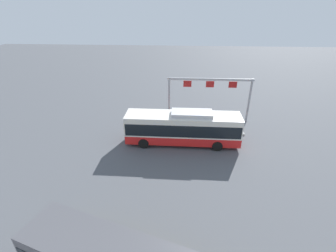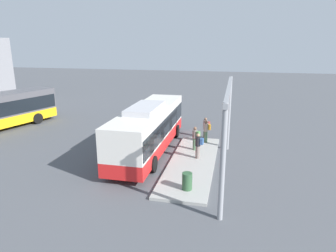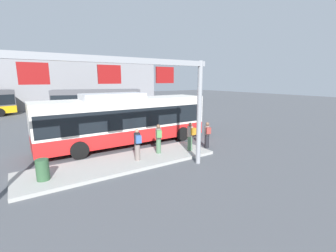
# 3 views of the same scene
# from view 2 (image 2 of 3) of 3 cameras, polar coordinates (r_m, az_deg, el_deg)

# --- Properties ---
(ground_plane) EXTENTS (120.00, 120.00, 0.00)m
(ground_plane) POSITION_cam_2_polar(r_m,az_deg,el_deg) (21.53, -3.50, -4.76)
(ground_plane) COLOR #4C4F54
(platform_curb) EXTENTS (10.00, 2.80, 0.16)m
(platform_curb) POSITION_cam_2_polar(r_m,az_deg,el_deg) (19.40, 4.56, -6.89)
(platform_curb) COLOR #9E9E99
(platform_curb) RESTS_ON ground
(bus_main) EXTENTS (11.12, 2.74, 3.46)m
(bus_main) POSITION_cam_2_polar(r_m,az_deg,el_deg) (20.97, -3.58, -0.12)
(bus_main) COLOR red
(bus_main) RESTS_ON ground
(person_boarding) EXTENTS (0.50, 0.60, 1.67)m
(person_boarding) POSITION_cam_2_polar(r_m,az_deg,el_deg) (24.33, 7.09, -0.23)
(person_boarding) COLOR black
(person_boarding) RESTS_ON ground
(person_waiting_near) EXTENTS (0.42, 0.58, 1.67)m
(person_waiting_near) POSITION_cam_2_polar(r_m,az_deg,el_deg) (22.81, 7.18, -0.89)
(person_waiting_near) COLOR #476B4C
(person_waiting_near) RESTS_ON platform_curb
(person_waiting_mid) EXTENTS (0.48, 0.60, 1.67)m
(person_waiting_mid) POSITION_cam_2_polar(r_m,az_deg,el_deg) (21.10, 5.14, -2.20)
(person_waiting_mid) COLOR #476B4C
(person_waiting_mid) RESTS_ON platform_curb
(person_waiting_far) EXTENTS (0.40, 0.57, 1.67)m
(person_waiting_far) POSITION_cam_2_polar(r_m,az_deg,el_deg) (19.62, 5.70, -3.62)
(person_waiting_far) COLOR slate
(person_waiting_far) RESTS_ON platform_curb
(platform_sign_gantry) EXTENTS (9.53, 0.24, 5.20)m
(platform_sign_gantry) POSITION_cam_2_polar(r_m,az_deg,el_deg) (16.88, 11.12, 2.58)
(platform_sign_gantry) COLOR gray
(platform_sign_gantry) RESTS_ON ground
(trash_bin) EXTENTS (0.52, 0.52, 0.90)m
(trash_bin) POSITION_cam_2_polar(r_m,az_deg,el_deg) (15.76, 3.62, -10.31)
(trash_bin) COLOR #2D5133
(trash_bin) RESTS_ON platform_curb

